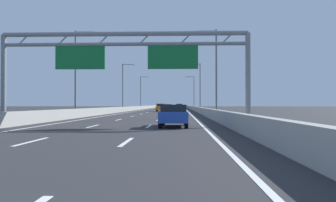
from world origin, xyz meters
TOP-DOWN VIEW (x-y plane):
  - ground_plane at (0.00, 100.00)m, footprint 260.00×260.00m
  - lane_dash_left_1 at (-1.80, 12.50)m, footprint 0.16×3.00m
  - lane_dash_left_2 at (-1.80, 21.50)m, footprint 0.16×3.00m
  - lane_dash_left_3 at (-1.80, 30.50)m, footprint 0.16×3.00m
  - lane_dash_left_4 at (-1.80, 39.50)m, footprint 0.16×3.00m
  - lane_dash_left_5 at (-1.80, 48.50)m, footprint 0.16×3.00m
  - lane_dash_left_6 at (-1.80, 57.50)m, footprint 0.16×3.00m
  - lane_dash_left_7 at (-1.80, 66.50)m, footprint 0.16×3.00m
  - lane_dash_left_8 at (-1.80, 75.50)m, footprint 0.16×3.00m
  - lane_dash_left_9 at (-1.80, 84.50)m, footprint 0.16×3.00m
  - lane_dash_left_10 at (-1.80, 93.50)m, footprint 0.16×3.00m
  - lane_dash_left_11 at (-1.80, 102.50)m, footprint 0.16×3.00m
  - lane_dash_left_12 at (-1.80, 111.50)m, footprint 0.16×3.00m
  - lane_dash_left_13 at (-1.80, 120.50)m, footprint 0.16×3.00m
  - lane_dash_left_14 at (-1.80, 129.50)m, footprint 0.16×3.00m
  - lane_dash_left_15 at (-1.80, 138.50)m, footprint 0.16×3.00m
  - lane_dash_left_16 at (-1.80, 147.50)m, footprint 0.16×3.00m
  - lane_dash_left_17 at (-1.80, 156.50)m, footprint 0.16×3.00m
  - lane_dash_right_1 at (1.80, 12.50)m, footprint 0.16×3.00m
  - lane_dash_right_2 at (1.80, 21.50)m, footprint 0.16×3.00m
  - lane_dash_right_3 at (1.80, 30.50)m, footprint 0.16×3.00m
  - lane_dash_right_4 at (1.80, 39.50)m, footprint 0.16×3.00m
  - lane_dash_right_5 at (1.80, 48.50)m, footprint 0.16×3.00m
  - lane_dash_right_6 at (1.80, 57.50)m, footprint 0.16×3.00m
  - lane_dash_right_7 at (1.80, 66.50)m, footprint 0.16×3.00m
  - lane_dash_right_8 at (1.80, 75.50)m, footprint 0.16×3.00m
  - lane_dash_right_9 at (1.80, 84.50)m, footprint 0.16×3.00m
  - lane_dash_right_10 at (1.80, 93.50)m, footprint 0.16×3.00m
  - lane_dash_right_11 at (1.80, 102.50)m, footprint 0.16×3.00m
  - lane_dash_right_12 at (1.80, 111.50)m, footprint 0.16×3.00m
  - lane_dash_right_13 at (1.80, 120.50)m, footprint 0.16×3.00m
  - lane_dash_right_14 at (1.80, 129.50)m, footprint 0.16×3.00m
  - lane_dash_right_15 at (1.80, 138.50)m, footprint 0.16×3.00m
  - lane_dash_right_16 at (1.80, 147.50)m, footprint 0.16×3.00m
  - lane_dash_right_17 at (1.80, 156.50)m, footprint 0.16×3.00m
  - edge_line_left at (-5.25, 88.00)m, footprint 0.16×176.00m
  - edge_line_right at (5.25, 88.00)m, footprint 0.16×176.00m
  - barrier_left at (-6.90, 110.00)m, footprint 0.45×220.00m
  - barrier_right at (6.90, 110.00)m, footprint 0.45×220.00m
  - sign_gantry at (0.03, 22.79)m, footprint 17.07×0.36m
  - streetlamp_left_mid at (-7.47, 36.72)m, footprint 2.58×0.28m
  - streetlamp_right_mid at (7.47, 36.72)m, footprint 2.58×0.28m
  - streetlamp_left_far at (-7.47, 67.19)m, footprint 2.58×0.28m
  - streetlamp_right_far at (7.47, 67.19)m, footprint 2.58×0.28m
  - streetlamp_left_distant at (-7.47, 97.65)m, footprint 2.58×0.28m
  - streetlamp_right_distant at (7.47, 97.65)m, footprint 2.58×0.28m
  - orange_car at (-0.18, 67.79)m, footprint 1.71×4.11m
  - green_car at (3.54, 112.94)m, footprint 1.79×4.21m
  - silver_car at (-0.21, 125.97)m, footprint 1.75×4.13m
  - yellow_car at (-0.14, 90.62)m, footprint 1.77×4.36m
  - blue_car at (3.40, 21.19)m, footprint 1.74×4.23m
  - black_car at (3.70, 131.83)m, footprint 1.73×4.27m
  - white_car at (3.49, 89.90)m, footprint 1.83×4.13m

SIDE VIEW (x-z plane):
  - ground_plane at x=0.00m, z-range 0.00..0.00m
  - lane_dash_left_1 at x=-1.80m, z-range 0.00..0.01m
  - lane_dash_left_2 at x=-1.80m, z-range 0.00..0.01m
  - lane_dash_left_3 at x=-1.80m, z-range 0.00..0.01m
  - lane_dash_left_4 at x=-1.80m, z-range 0.00..0.01m
  - lane_dash_left_5 at x=-1.80m, z-range 0.00..0.01m
  - lane_dash_left_6 at x=-1.80m, z-range 0.00..0.01m
  - lane_dash_left_7 at x=-1.80m, z-range 0.00..0.01m
  - lane_dash_left_8 at x=-1.80m, z-range 0.00..0.01m
  - lane_dash_left_9 at x=-1.80m, z-range 0.00..0.01m
  - lane_dash_left_10 at x=-1.80m, z-range 0.00..0.01m
  - lane_dash_left_11 at x=-1.80m, z-range 0.00..0.01m
  - lane_dash_left_12 at x=-1.80m, z-range 0.00..0.01m
  - lane_dash_left_13 at x=-1.80m, z-range 0.00..0.01m
  - lane_dash_left_14 at x=-1.80m, z-range 0.00..0.01m
  - lane_dash_left_15 at x=-1.80m, z-range 0.00..0.01m
  - lane_dash_left_16 at x=-1.80m, z-range 0.00..0.01m
  - lane_dash_left_17 at x=-1.80m, z-range 0.00..0.01m
  - lane_dash_right_1 at x=1.80m, z-range 0.00..0.01m
  - lane_dash_right_2 at x=1.80m, z-range 0.00..0.01m
  - lane_dash_right_3 at x=1.80m, z-range 0.00..0.01m
  - lane_dash_right_4 at x=1.80m, z-range 0.00..0.01m
  - lane_dash_right_5 at x=1.80m, z-range 0.00..0.01m
  - lane_dash_right_6 at x=1.80m, z-range 0.00..0.01m
  - lane_dash_right_7 at x=1.80m, z-range 0.00..0.01m
  - lane_dash_right_8 at x=1.80m, z-range 0.00..0.01m
  - lane_dash_right_9 at x=1.80m, z-range 0.00..0.01m
  - lane_dash_right_10 at x=1.80m, z-range 0.00..0.01m
  - lane_dash_right_11 at x=1.80m, z-range 0.00..0.01m
  - lane_dash_right_12 at x=1.80m, z-range 0.00..0.01m
  - lane_dash_right_13 at x=1.80m, z-range 0.00..0.01m
  - lane_dash_right_14 at x=1.80m, z-range 0.00..0.01m
  - lane_dash_right_15 at x=1.80m, z-range 0.00..0.01m
  - lane_dash_right_16 at x=1.80m, z-range 0.00..0.01m
  - lane_dash_right_17 at x=1.80m, z-range 0.00..0.01m
  - edge_line_left at x=-5.25m, z-range 0.00..0.01m
  - edge_line_right at x=5.25m, z-range 0.00..0.01m
  - barrier_left at x=-6.90m, z-range 0.00..0.95m
  - barrier_right at x=6.90m, z-range 0.00..0.95m
  - black_car at x=3.70m, z-range 0.03..1.38m
  - silver_car at x=-0.21m, z-range 0.00..1.45m
  - blue_car at x=3.40m, z-range 0.04..1.43m
  - yellow_car at x=-0.14m, z-range 0.03..1.50m
  - green_car at x=3.54m, z-range 0.03..1.51m
  - orange_car at x=-0.18m, z-range 0.01..1.54m
  - white_car at x=3.49m, z-range 0.00..1.55m
  - sign_gantry at x=0.03m, z-range 1.66..8.02m
  - streetlamp_left_mid at x=-7.47m, z-range 0.65..10.15m
  - streetlamp_right_mid at x=7.47m, z-range 0.65..10.15m
  - streetlamp_left_far at x=-7.47m, z-range 0.65..10.15m
  - streetlamp_right_far at x=7.47m, z-range 0.65..10.15m
  - streetlamp_left_distant at x=-7.47m, z-range 0.65..10.15m
  - streetlamp_right_distant at x=7.47m, z-range 0.65..10.15m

